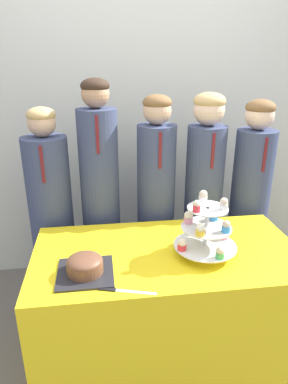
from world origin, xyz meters
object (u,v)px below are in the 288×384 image
student_0 (53,224)px  student_2 (156,211)px  student_4 (248,209)px  student_3 (203,206)px  cake_knife (117,290)px  cupcake_stand (206,228)px  student_1 (101,208)px  round_cake (85,265)px

student_0 → student_2: student_2 is taller
student_0 → student_4: (1.34, -0.00, 0.03)m
student_0 → student_3: student_3 is taller
cake_knife → student_4: size_ratio=0.17×
student_3 → cake_knife: bearing=-127.1°
cupcake_stand → student_4: 0.80m
student_4 → student_2: bearing=-180.0°
student_1 → student_2: 0.37m
cake_knife → student_1: size_ratio=0.16×
round_cake → cake_knife: (0.14, -0.15, -0.04)m
student_1 → student_2: size_ratio=1.06×
cake_knife → student_2: student_2 is taller
student_1 → cupcake_stand: bearing=-49.0°
student_1 → student_2: student_1 is taller
student_0 → student_1: (0.32, 0.00, 0.09)m
cupcake_stand → student_0: (-0.84, 0.60, -0.21)m
cake_knife → cupcake_stand: cupcake_stand is taller
round_cake → student_1: bearing=82.9°
round_cake → student_0: bearing=108.6°
round_cake → student_2: (0.45, 0.69, -0.06)m
cupcake_stand → student_1: size_ratio=0.21×
round_cake → cupcake_stand: cupcake_stand is taller
cake_knife → cupcake_stand: (0.46, 0.24, 0.15)m
student_2 → student_4: size_ratio=1.03×
cake_knife → student_0: (-0.37, 0.84, -0.07)m
cake_knife → student_3: 1.05m
cake_knife → student_0: student_0 is taller
student_4 → student_3: bearing=180.0°
cake_knife → student_0: bearing=130.0°
student_1 → student_3: size_ratio=1.06×
student_2 → student_3: 0.32m
student_0 → student_3: (1.01, -0.00, 0.06)m
round_cake → cupcake_stand: size_ratio=0.80×
student_0 → cupcake_stand: bearing=-35.5°
round_cake → cupcake_stand: bearing=9.1°
cake_knife → student_1: 0.84m
cake_knife → student_4: student_4 is taller
cupcake_stand → student_3: bearing=73.9°
student_0 → student_2: bearing=-0.0°
round_cake → student_4: size_ratio=0.18×
student_0 → student_1: 0.33m
student_1 → student_3: 0.69m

